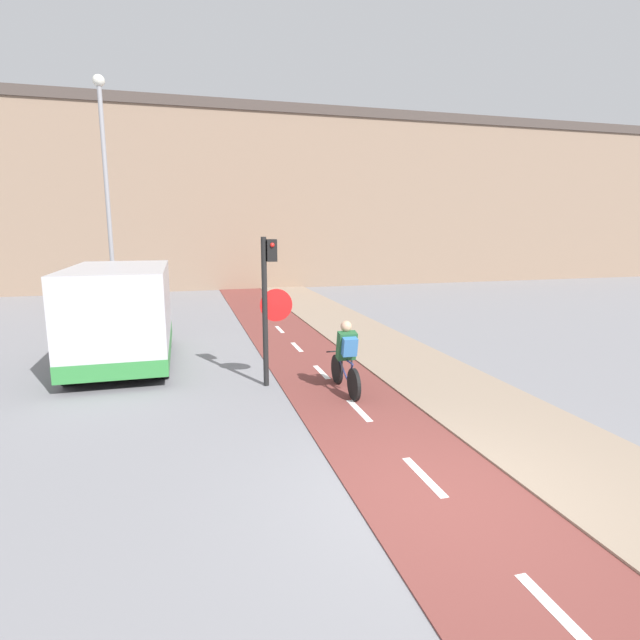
% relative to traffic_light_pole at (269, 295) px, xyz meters
% --- Properties ---
extents(ground_plane, '(120.00, 120.00, 0.00)m').
position_rel_traffic_light_pole_xyz_m(ground_plane, '(1.26, -4.94, -1.90)').
color(ground_plane, gray).
extents(bike_lane, '(2.17, 60.00, 0.02)m').
position_rel_traffic_light_pole_xyz_m(bike_lane, '(1.26, -4.93, -1.89)').
color(bike_lane, brown).
rests_on(bike_lane, ground_plane).
extents(sidewalk_strip, '(2.40, 60.00, 0.05)m').
position_rel_traffic_light_pole_xyz_m(sidewalk_strip, '(3.55, -4.94, -1.88)').
color(sidewalk_strip, gray).
rests_on(sidewalk_strip, ground_plane).
extents(building_row_background, '(60.00, 5.20, 9.58)m').
position_rel_traffic_light_pole_xyz_m(building_row_background, '(1.26, 19.24, 2.90)').
color(building_row_background, '#89705B').
rests_on(building_row_background, ground_plane).
extents(traffic_light_pole, '(0.67, 0.25, 3.06)m').
position_rel_traffic_light_pole_xyz_m(traffic_light_pole, '(0.00, 0.00, 0.00)').
color(traffic_light_pole, black).
rests_on(traffic_light_pole, ground_plane).
extents(street_lamp_far, '(0.36, 0.36, 7.86)m').
position_rel_traffic_light_pole_xyz_m(street_lamp_far, '(-3.86, 7.68, 2.82)').
color(street_lamp_far, gray).
rests_on(street_lamp_far, ground_plane).
extents(cyclist_near, '(0.46, 1.70, 1.45)m').
position_rel_traffic_light_pole_xyz_m(cyclist_near, '(1.37, -0.88, -1.20)').
color(cyclist_near, black).
rests_on(cyclist_near, ground_plane).
extents(van, '(2.17, 4.46, 2.34)m').
position_rel_traffic_light_pole_xyz_m(van, '(-3.12, 2.58, -0.75)').
color(van, '#B7B7BC').
rests_on(van, ground_plane).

